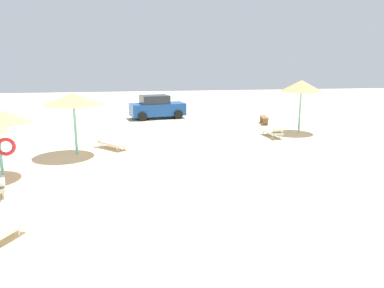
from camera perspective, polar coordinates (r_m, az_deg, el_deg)
name	(u,v)px	position (r m, az deg, el deg)	size (l,w,h in m)	color
ground_plane	(207,202)	(12.08, 2.22, -8.74)	(80.00, 80.00, 0.00)	beige
parasol_2	(73,99)	(18.06, -17.44, 6.45)	(2.74, 2.74, 2.87)	#6BC6BC
parasol_5	(301,86)	(23.57, 16.16, 8.37)	(2.51, 2.51, 3.14)	#6BC6BC
lounger_2	(111,142)	(19.30, -12.08, 0.29)	(1.72, 1.80, 0.80)	silver
lounger_5	(272,131)	(22.13, 12.03, 1.88)	(0.83, 1.94, 0.73)	silver
bench_0	(264,119)	(26.38, 10.79, 3.75)	(0.66, 1.55, 0.49)	brown
parked_car	(157,107)	(28.36, -5.33, 5.53)	(4.26, 2.60, 1.72)	#194C9E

